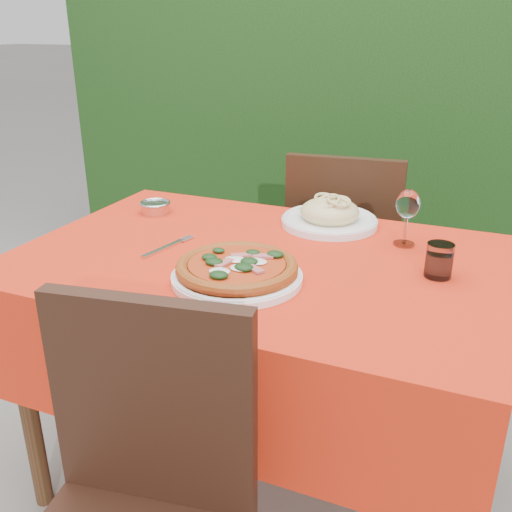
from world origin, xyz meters
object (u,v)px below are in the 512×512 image
at_px(chair_far, 344,253).
at_px(steel_ramekin, 155,208).
at_px(chair_near, 136,508).
at_px(water_glass, 439,262).
at_px(pizza_plate, 237,270).
at_px(fork, 163,248).
at_px(pasta_plate, 329,216).
at_px(wine_glass, 408,206).

height_order(chair_far, steel_ramekin, chair_far).
distance_m(chair_near, steel_ramekin, 1.02).
bearing_deg(water_glass, pizza_plate, -154.33).
relative_size(chair_far, fork, 4.27).
bearing_deg(pasta_plate, chair_near, -94.21).
height_order(pasta_plate, steel_ramekin, pasta_plate).
bearing_deg(steel_ramekin, pizza_plate, -38.91).
relative_size(pasta_plate, water_glass, 3.41).
bearing_deg(steel_ramekin, water_glass, -10.19).
relative_size(water_glass, steel_ramekin, 0.94).
distance_m(chair_near, chair_far, 1.33).
bearing_deg(chair_far, pasta_plate, 89.99).
distance_m(chair_far, wine_glass, 0.63).
height_order(chair_near, wine_glass, wine_glass).
bearing_deg(wine_glass, steel_ramekin, -178.30).
relative_size(pizza_plate, fork, 1.52).
distance_m(fork, steel_ramekin, 0.33).
xyz_separation_m(pasta_plate, wine_glass, (0.24, -0.08, 0.08)).
relative_size(chair_far, steel_ramekin, 9.93).
bearing_deg(chair_far, water_glass, 115.70).
distance_m(pizza_plate, wine_glass, 0.52).
relative_size(wine_glass, fork, 0.76).
relative_size(chair_near, pizza_plate, 2.75).
distance_m(pizza_plate, fork, 0.29).
xyz_separation_m(pizza_plate, steel_ramekin, (-0.46, 0.37, -0.01)).
distance_m(pizza_plate, pasta_plate, 0.48).
distance_m(wine_glass, fork, 0.67).
distance_m(chair_far, pasta_plate, 0.45).
xyz_separation_m(pizza_plate, wine_glass, (0.33, 0.40, 0.08)).
distance_m(chair_far, water_glass, 0.79).
xyz_separation_m(chair_near, wine_glass, (0.31, 0.88, 0.36)).
bearing_deg(chair_near, fork, 106.85).
bearing_deg(pizza_plate, fork, 158.74).
bearing_deg(chair_far, fork, 60.74).
xyz_separation_m(wine_glass, steel_ramekin, (-0.79, -0.02, -0.09)).
xyz_separation_m(chair_near, pizza_plate, (-0.02, 0.49, 0.27)).
relative_size(wine_glass, steel_ramekin, 1.76).
bearing_deg(chair_near, steel_ramekin, 110.09).
bearing_deg(chair_far, wine_glass, 115.89).
bearing_deg(water_glass, chair_near, -120.97).
height_order(pasta_plate, water_glass, water_glass).
height_order(chair_near, water_glass, chair_near).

